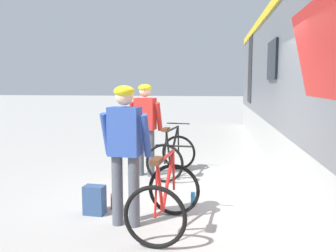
# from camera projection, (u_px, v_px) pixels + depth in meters

# --- Properties ---
(ground_plane) EXTENTS (80.00, 80.00, 0.00)m
(ground_plane) POSITION_uv_depth(u_px,v_px,m) (205.00, 196.00, 5.72)
(ground_plane) COLOR #A09E99
(cyclist_near_in_blue) EXTENTS (0.63, 0.35, 1.76)m
(cyclist_near_in_blue) POSITION_uv_depth(u_px,v_px,m) (125.00, 143.00, 4.43)
(cyclist_near_in_blue) COLOR #4C515B
(cyclist_near_in_blue) RESTS_ON ground
(cyclist_far_in_red) EXTENTS (0.65, 0.38, 1.76)m
(cyclist_far_in_red) POSITION_uv_depth(u_px,v_px,m) (145.00, 121.00, 6.85)
(cyclist_far_in_red) COLOR #4C515B
(cyclist_far_in_red) RESTS_ON ground
(bicycle_near_red) EXTENTS (0.81, 1.13, 0.99)m
(bicycle_near_red) POSITION_uv_depth(u_px,v_px,m) (165.00, 198.00, 4.36)
(bicycle_near_red) COLOR black
(bicycle_near_red) RESTS_ON ground
(bicycle_far_black) EXTENTS (0.86, 1.17, 0.99)m
(bicycle_far_black) POSITION_uv_depth(u_px,v_px,m) (172.00, 155.00, 6.92)
(bicycle_far_black) COLOR black
(bicycle_far_black) RESTS_ON ground
(backpack_on_platform) EXTENTS (0.30, 0.21, 0.40)m
(backpack_on_platform) POSITION_uv_depth(u_px,v_px,m) (95.00, 200.00, 4.91)
(backpack_on_platform) COLOR navy
(backpack_on_platform) RESTS_ON ground
(water_bottle_near_the_bikes) EXTENTS (0.07, 0.07, 0.21)m
(water_bottle_near_the_bikes) POSITION_uv_depth(u_px,v_px,m) (193.00, 199.00, 5.23)
(water_bottle_near_the_bikes) COLOR #338CCC
(water_bottle_near_the_bikes) RESTS_ON ground
(water_bottle_by_the_backpack) EXTENTS (0.07, 0.07, 0.22)m
(water_bottle_by_the_backpack) POSITION_uv_depth(u_px,v_px,m) (113.00, 201.00, 5.14)
(water_bottle_by_the_backpack) COLOR red
(water_bottle_by_the_backpack) RESTS_ON ground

